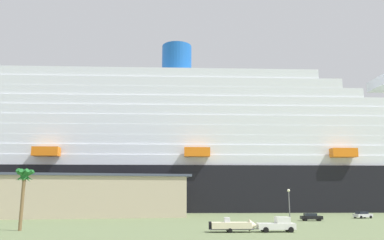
{
  "coord_description": "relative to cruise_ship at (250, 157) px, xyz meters",
  "views": [
    {
      "loc": [
        -14.88,
        -68.47,
        5.44
      ],
      "look_at": [
        -0.02,
        32.86,
        25.88
      ],
      "focal_mm": 35.19,
      "sensor_mm": 36.0,
      "label": 1
    }
  ],
  "objects": [
    {
      "name": "small_boat_on_trailer",
      "position": [
        -25.09,
        -72.95,
        -17.85
      ],
      "size": [
        8.21,
        2.51,
        2.15
      ],
      "color": "#595960",
      "rests_on": "ground_plane"
    },
    {
      "name": "cruise_ship",
      "position": [
        0.0,
        0.0,
        0.0
      ],
      "size": [
        238.78,
        54.12,
        65.64
      ],
      "color": "black",
      "rests_on": "ground_plane"
    },
    {
      "name": "terminal_building",
      "position": [
        -60.03,
        -27.72,
        -13.52
      ],
      "size": [
        67.5,
        22.7,
        10.54
      ],
      "color": "#B7A88C",
      "rests_on": "ground_plane"
    },
    {
      "name": "palm_tree",
      "position": [
        -57.58,
        -65.79,
        -11.04
      ],
      "size": [
        3.09,
        3.09,
        9.61
      ],
      "color": "brown",
      "rests_on": "ground_plane"
    },
    {
      "name": "parked_car_silver_sedan",
      "position": [
        13.43,
        -44.43,
        -17.98
      ],
      "size": [
        4.62,
        2.8,
        1.58
      ],
      "color": "silver",
      "rests_on": "ground_plane"
    },
    {
      "name": "parked_car_black_coupe",
      "position": [
        -2.63,
        -50.98,
        -17.98
      ],
      "size": [
        4.74,
        2.56,
        1.58
      ],
      "color": "black",
      "rests_on": "ground_plane"
    },
    {
      "name": "pickup_truck",
      "position": [
        -18.77,
        -73.53,
        -17.77
      ],
      "size": [
        5.76,
        2.69,
        2.2
      ],
      "color": "white",
      "rests_on": "ground_plane"
    },
    {
      "name": "ground_plane",
      "position": [
        -25.06,
        -30.92,
        -18.82
      ],
      "size": [
        600.0,
        600.0,
        0.0
      ],
      "primitive_type": "plane",
      "color": "#66754C"
    },
    {
      "name": "street_lamp",
      "position": [
        -9.69,
        -56.48,
        -14.4
      ],
      "size": [
        0.56,
        0.56,
        6.6
      ],
      "color": "slate",
      "rests_on": "ground_plane"
    }
  ]
}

